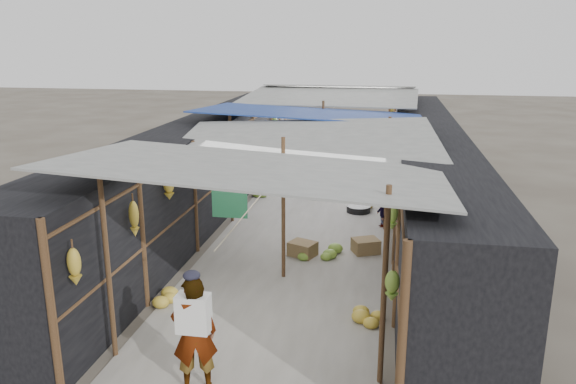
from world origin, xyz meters
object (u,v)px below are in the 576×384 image
Objects in this scene: vendor_seated at (381,211)px; black_basin at (358,209)px; crate_near at (303,249)px; shopper_blue at (316,166)px; vendor_elderly at (194,333)px.

black_basin is at bearing -165.43° from vendor_seated.
crate_near is 4.83m from shopper_blue.
vendor_seated is (2.16, 6.69, -0.35)m from vendor_elderly.
vendor_elderly is 0.93× the size of shopper_blue.
shopper_blue is 2.02× the size of vendor_seated.
vendor_elderly is at bearing -101.58° from black_basin.
black_basin is 0.37× the size of shopper_blue.
vendor_elderly is 9.36m from shopper_blue.
vendor_elderly is 7.04m from vendor_seated.
crate_near is 0.85× the size of black_basin.
vendor_elderly is at bearing -31.49° from vendor_seated.
vendor_seated is (0.57, -1.06, 0.31)m from black_basin.
shopper_blue reaches higher than vendor_elderly.
vendor_seated reaches higher than black_basin.
black_basin is at bearing -77.17° from shopper_blue.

